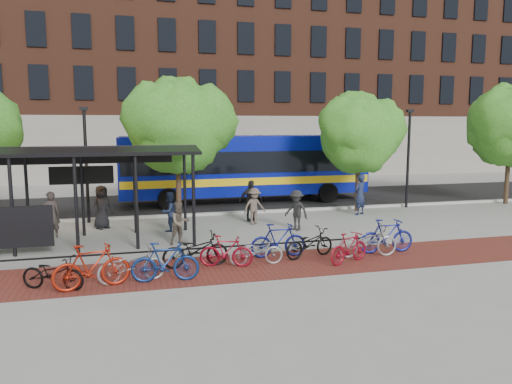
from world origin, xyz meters
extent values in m
plane|color=#9E9E99|center=(0.00, 0.00, 0.00)|extent=(160.00, 160.00, 0.00)
cube|color=black|center=(0.00, 8.00, 0.01)|extent=(160.00, 8.00, 0.01)
cube|color=#B7B7B2|center=(0.00, 4.00, 0.06)|extent=(160.00, 0.25, 0.12)
cube|color=maroon|center=(-2.00, -5.00, 0.00)|extent=(24.00, 3.00, 0.01)
cube|color=black|center=(-3.30, -4.10, 0.00)|extent=(12.00, 0.05, 0.95)
cube|color=brown|center=(10.00, 26.00, 10.00)|extent=(55.00, 14.00, 20.00)
cube|color=#7A664C|center=(-16.00, 40.00, 15.00)|extent=(22.00, 22.00, 30.00)
cylinder|color=black|center=(-9.00, -1.85, 1.65)|extent=(0.12, 0.12, 3.30)
cylinder|color=black|center=(-9.00, 0.85, 1.65)|extent=(0.12, 0.12, 3.30)
cylinder|color=black|center=(-7.00, -1.85, 1.65)|extent=(0.12, 0.12, 3.30)
cylinder|color=black|center=(-7.00, 0.85, 1.65)|extent=(0.12, 0.12, 3.30)
cylinder|color=black|center=(-5.00, -1.85, 1.65)|extent=(0.12, 0.12, 3.30)
cylinder|color=black|center=(-5.00, 0.85, 1.65)|extent=(0.12, 0.12, 3.30)
cylinder|color=black|center=(-3.00, -1.85, 1.65)|extent=(0.12, 0.12, 3.30)
cylinder|color=black|center=(-3.00, 0.85, 1.65)|extent=(0.12, 0.12, 3.30)
cube|color=black|center=(-8.00, -1.20, 3.45)|extent=(10.60, 1.65, 0.29)
cube|color=black|center=(-8.00, 0.20, 3.45)|extent=(10.60, 1.65, 0.29)
cube|color=black|center=(-8.00, 0.90, 3.05)|extent=(9.00, 0.10, 0.40)
cube|color=black|center=(-7.00, 0.95, 2.40)|extent=(2.40, 0.12, 0.70)
cube|color=#FF7200|center=(-7.00, 1.03, 2.40)|extent=(2.20, 0.02, 0.55)
cylinder|color=#382619|center=(-3.00, 3.30, 1.26)|extent=(0.24, 0.24, 2.52)
sphere|color=#357920|center=(-3.00, 3.30, 4.20)|extent=(4.20, 4.20, 4.20)
sphere|color=#357920|center=(-1.95, 3.50, 4.50)|extent=(3.36, 3.36, 3.36)
sphere|color=#357920|center=(-3.84, 3.00, 4.60)|extent=(3.15, 3.15, 3.15)
sphere|color=#357920|center=(-2.90, 3.70, 5.00)|extent=(2.94, 2.94, 2.94)
cylinder|color=#382619|center=(6.00, 3.30, 1.14)|extent=(0.24, 0.24, 2.27)
sphere|color=#357920|center=(6.00, 3.30, 3.79)|extent=(3.80, 3.80, 3.80)
sphere|color=#357920|center=(6.95, 3.50, 4.09)|extent=(3.04, 3.04, 3.04)
sphere|color=#357920|center=(5.24, 3.00, 4.20)|extent=(2.85, 2.85, 2.85)
sphere|color=#357920|center=(6.10, 3.70, 4.59)|extent=(2.66, 2.66, 2.66)
cylinder|color=#382619|center=(15.00, 3.30, 1.22)|extent=(0.24, 0.24, 2.45)
sphere|color=#357920|center=(15.00, 3.30, 4.21)|extent=(4.40, 4.40, 4.40)
sphere|color=#357920|center=(14.12, 3.00, 4.61)|extent=(3.30, 3.30, 3.30)
sphere|color=#357920|center=(15.10, 3.70, 5.01)|extent=(3.08, 3.08, 3.08)
cylinder|color=black|center=(-7.00, 3.60, 2.50)|extent=(0.14, 0.14, 5.00)
cube|color=black|center=(-7.00, 3.60, 5.05)|extent=(0.35, 0.20, 0.15)
cylinder|color=black|center=(9.00, 3.60, 2.50)|extent=(0.14, 0.14, 5.00)
cube|color=black|center=(9.00, 3.60, 5.05)|extent=(0.35, 0.20, 0.15)
cube|color=#08149C|center=(1.16, 7.56, 2.10)|extent=(13.83, 3.14, 3.16)
cube|color=black|center=(1.16, 7.56, 2.36)|extent=(13.55, 3.17, 1.15)
cube|color=yellow|center=(1.16, 7.56, 1.32)|extent=(13.69, 3.19, 0.40)
cube|color=#08149C|center=(1.16, 7.56, 3.62)|extent=(13.55, 2.84, 0.21)
cylinder|color=black|center=(-3.24, 6.02, 0.55)|extent=(1.11, 0.33, 1.10)
cylinder|color=black|center=(-3.27, 9.00, 0.55)|extent=(1.11, 0.33, 1.10)
cylinder|color=black|center=(5.59, 6.11, 0.55)|extent=(1.11, 0.33, 1.10)
cylinder|color=black|center=(5.55, 9.10, 0.55)|extent=(1.11, 0.33, 1.10)
imported|color=black|center=(-7.30, -5.77, 0.46)|extent=(1.85, 1.26, 0.92)
imported|color=maroon|center=(-6.30, -5.96, 0.62)|extent=(2.13, 1.03, 1.23)
imported|color=#979799|center=(-5.26, -5.64, 0.50)|extent=(1.98, 1.01, 0.99)
imported|color=navy|center=(-4.35, -5.85, 0.57)|extent=(1.93, 0.69, 1.14)
imported|color=black|center=(-3.33, -4.61, 0.54)|extent=(2.09, 0.83, 1.08)
imported|color=maroon|center=(-2.42, -4.85, 0.50)|extent=(1.72, 0.94, 1.00)
imported|color=#9B9A9D|center=(-1.47, -4.87, 0.45)|extent=(1.73, 0.67, 0.90)
imported|color=navy|center=(-0.52, -4.16, 0.57)|extent=(1.91, 0.58, 1.14)
imported|color=black|center=(0.46, -4.49, 0.49)|extent=(1.99, 1.18, 0.99)
imported|color=maroon|center=(1.43, -5.42, 0.50)|extent=(1.71, 1.10, 1.00)
imported|color=#969698|center=(2.35, -4.90, 0.54)|extent=(2.10, 0.82, 1.08)
imported|color=navy|center=(3.22, -4.58, 0.59)|extent=(1.98, 0.61, 1.18)
imported|color=black|center=(-6.35, 2.10, 0.92)|extent=(1.07, 0.96, 1.83)
imported|color=#3E3431|center=(-8.18, 0.80, 0.91)|extent=(0.75, 0.58, 1.82)
imported|color=#1B2640|center=(-3.66, 0.81, 0.82)|extent=(1.01, 0.98, 1.64)
imported|color=brown|center=(0.08, 1.31, 0.81)|extent=(1.16, 0.85, 1.61)
imported|color=black|center=(0.11, 2.07, 0.93)|extent=(1.13, 0.55, 1.87)
imported|color=#1D2544|center=(5.62, 2.26, 0.99)|extent=(0.86, 0.76, 1.98)
imported|color=brown|center=(-3.47, -1.50, 0.80)|extent=(0.94, 0.85, 1.60)
imported|color=black|center=(1.45, -0.34, 0.84)|extent=(1.15, 1.24, 1.68)
camera|label=1|loc=(-5.35, -19.56, 4.41)|focal=35.00mm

